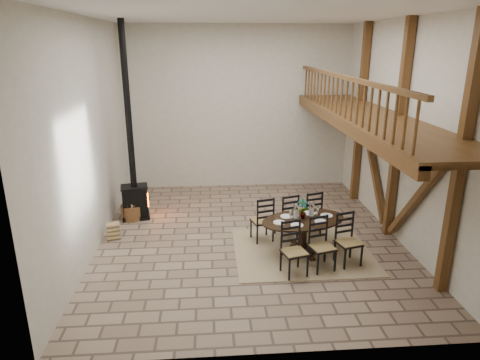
{
  "coord_description": "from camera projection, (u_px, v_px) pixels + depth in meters",
  "views": [
    {
      "loc": [
        -0.94,
        -9.26,
        4.46
      ],
      "look_at": [
        -0.2,
        0.4,
        1.33
      ],
      "focal_mm": 32.0,
      "sensor_mm": 36.0,
      "label": 1
    }
  ],
  "objects": [
    {
      "name": "dining_table",
      "position": [
        303.0,
        235.0,
        9.44
      ],
      "size": [
        2.21,
        2.49,
        1.22
      ],
      "rotation": [
        0.0,
        0.0,
        0.27
      ],
      "color": "black",
      "rests_on": "ground"
    },
    {
      "name": "wood_stove",
      "position": [
        133.0,
        178.0,
        11.06
      ],
      "size": [
        0.77,
        0.64,
        5.0
      ],
      "rotation": [
        0.0,
        0.0,
        0.17
      ],
      "color": "black",
      "rests_on": "ground"
    },
    {
      "name": "rug",
      "position": [
        302.0,
        251.0,
        9.57
      ],
      "size": [
        3.0,
        2.5,
        0.02
      ],
      "primitive_type": "cube",
      "color": "tan",
      "rests_on": "ground"
    },
    {
      "name": "log_basket",
      "position": [
        132.0,
        211.0,
        11.29
      ],
      "size": [
        0.59,
        0.59,
        0.48
      ],
      "rotation": [
        0.0,
        0.0,
        0.18
      ],
      "color": "brown",
      "rests_on": "ground"
    },
    {
      "name": "ground",
      "position": [
        250.0,
        238.0,
        10.23
      ],
      "size": [
        8.0,
        8.0,
        0.0
      ],
      "primitive_type": "plane",
      "color": "#907660",
      "rests_on": "ground"
    },
    {
      "name": "log_stack",
      "position": [
        113.0,
        231.0,
        10.1
      ],
      "size": [
        0.35,
        0.28,
        0.42
      ],
      "rotation": [
        0.0,
        0.0,
        0.27
      ],
      "color": "tan",
      "rests_on": "ground"
    },
    {
      "name": "room_shell",
      "position": [
        304.0,
        111.0,
        9.39
      ],
      "size": [
        7.02,
        8.02,
        5.01
      ],
      "color": "beige",
      "rests_on": "ground"
    }
  ]
}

